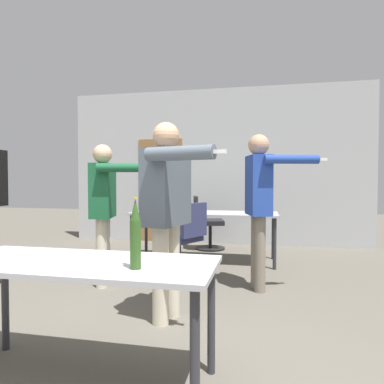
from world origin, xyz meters
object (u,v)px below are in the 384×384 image
(person_left_plaid, at_px, (104,200))
(person_right_polo, at_px, (260,195))
(person_center_tall, at_px, (168,202))
(office_chair_side_rolled, at_px, (206,224))
(beer_bottle, at_px, (135,235))
(office_chair_far_right, at_px, (183,241))

(person_left_plaid, bearing_deg, person_right_polo, 84.57)
(person_right_polo, xyz_separation_m, person_center_tall, (-0.77, -1.02, -0.03))
(office_chair_side_rolled, relative_size, beer_bottle, 2.44)
(person_left_plaid, height_order, beer_bottle, person_left_plaid)
(person_left_plaid, bearing_deg, office_chair_far_right, 113.94)
(office_chair_far_right, xyz_separation_m, beer_bottle, (0.32, -2.50, 0.48))
(person_right_polo, height_order, beer_bottle, person_right_polo)
(person_right_polo, relative_size, office_chair_far_right, 1.84)
(office_chair_side_rolled, distance_m, office_chair_far_right, 1.74)
(person_center_tall, bearing_deg, office_chair_side_rolled, -161.96)
(person_right_polo, xyz_separation_m, office_chair_side_rolled, (-0.95, 2.12, -0.61))
(person_right_polo, height_order, person_center_tall, person_right_polo)
(beer_bottle, bearing_deg, person_right_polo, 73.27)
(person_right_polo, distance_m, office_chair_far_right, 1.20)
(beer_bottle, bearing_deg, person_center_tall, 96.80)
(person_right_polo, bearing_deg, person_left_plaid, -98.61)
(office_chair_far_right, relative_size, beer_bottle, 2.42)
(person_left_plaid, xyz_separation_m, person_right_polo, (1.76, 0.20, 0.07))
(person_center_tall, xyz_separation_m, beer_bottle, (0.13, -1.11, -0.11))
(office_chair_side_rolled, bearing_deg, office_chair_far_right, -14.10)
(person_left_plaid, distance_m, office_chair_far_right, 1.13)
(person_left_plaid, distance_m, office_chair_side_rolled, 2.52)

